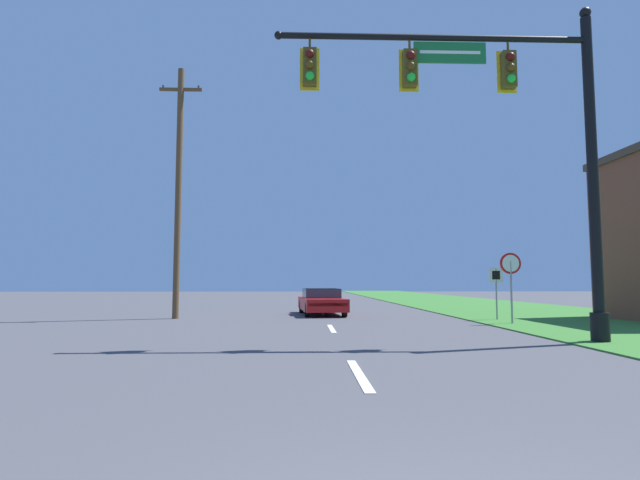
% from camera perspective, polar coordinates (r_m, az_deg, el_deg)
% --- Properties ---
extents(grass_verge_right, '(10.00, 110.00, 0.04)m').
position_cam_1_polar(grass_verge_right, '(34.15, 17.78, -7.10)').
color(grass_verge_right, '#38752D').
rests_on(grass_verge_right, ground).
extents(road_center_line, '(0.16, 34.80, 0.01)m').
position_cam_1_polar(road_center_line, '(24.22, 0.27, -8.37)').
color(road_center_line, silver).
rests_on(road_center_line, ground).
extents(signal_mast, '(8.28, 0.47, 8.57)m').
position_cam_1_polar(signal_mast, '(13.78, 20.89, 11.66)').
color(signal_mast, black).
rests_on(signal_mast, grass_verge_right).
extents(car_ahead, '(2.21, 4.77, 1.19)m').
position_cam_1_polar(car_ahead, '(23.27, 0.17, -7.04)').
color(car_ahead, black).
rests_on(car_ahead, ground).
extents(stop_sign, '(0.76, 0.07, 2.50)m').
position_cam_1_polar(stop_sign, '(19.11, 20.96, -3.41)').
color(stop_sign, gray).
rests_on(stop_sign, grass_verge_right).
extents(route_sign_post, '(0.55, 0.06, 2.03)m').
position_cam_1_polar(route_sign_post, '(20.89, 19.48, -4.48)').
color(route_sign_post, gray).
rests_on(route_sign_post, grass_verge_right).
extents(utility_pole_near, '(1.80, 0.26, 10.61)m').
position_cam_1_polar(utility_pole_near, '(21.88, -15.87, 5.80)').
color(utility_pole_near, brown).
rests_on(utility_pole_near, ground).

